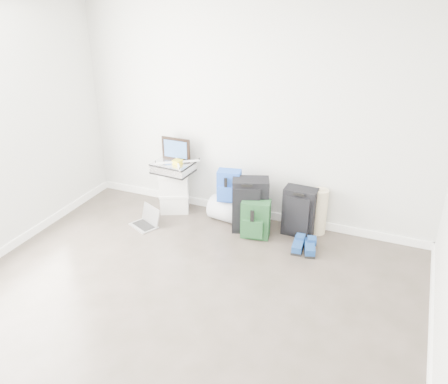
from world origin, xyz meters
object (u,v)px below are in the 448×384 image
at_px(boxes_stack, 174,191).
at_px(large_suitcase, 250,205).
at_px(duffel_bag, 230,210).
at_px(briefcase, 173,167).
at_px(carry_on, 299,212).
at_px(laptop, 147,221).

bearing_deg(boxes_stack, large_suitcase, -30.12).
relative_size(duffel_bag, large_suitcase, 0.74).
bearing_deg(duffel_bag, large_suitcase, -9.10).
bearing_deg(briefcase, carry_on, 5.26).
height_order(large_suitcase, carry_on, large_suitcase).
bearing_deg(boxes_stack, briefcase, 91.95).
distance_m(briefcase, carry_on, 1.70).
bearing_deg(carry_on, briefcase, -177.72).
xyz_separation_m(briefcase, large_suitcase, (1.09, -0.11, -0.28)).
xyz_separation_m(large_suitcase, carry_on, (0.58, 0.13, -0.04)).
height_order(duffel_bag, carry_on, carry_on).
distance_m(duffel_bag, laptop, 1.05).
xyz_separation_m(duffel_bag, large_suitcase, (0.31, -0.10, 0.18)).
distance_m(large_suitcase, laptop, 1.32).
height_order(duffel_bag, large_suitcase, large_suitcase).
bearing_deg(carry_on, boxes_stack, -177.72).
relative_size(boxes_stack, carry_on, 0.91).
xyz_separation_m(boxes_stack, duffel_bag, (0.79, -0.00, -0.12)).
bearing_deg(carry_on, laptop, -162.21).
relative_size(duffel_bag, carry_on, 0.84).
xyz_separation_m(briefcase, duffel_bag, (0.79, -0.00, -0.46)).
bearing_deg(carry_on, large_suitcase, -165.93).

